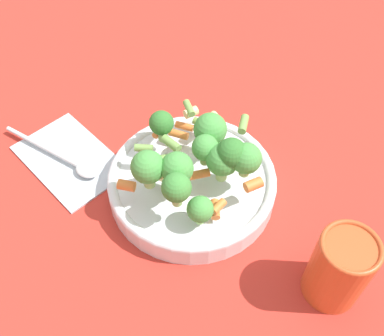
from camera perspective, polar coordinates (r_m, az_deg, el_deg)
name	(u,v)px	position (r m, az deg, el deg)	size (l,w,h in m)	color
ground_plane	(192,191)	(0.64, 0.00, -2.90)	(3.00, 3.00, 0.00)	#B72D23
bowl	(192,182)	(0.62, 0.00, -1.82)	(0.23, 0.23, 0.04)	silver
pasta_salad	(198,157)	(0.56, 0.79, 1.36)	(0.18, 0.21, 0.08)	#8CB766
cup	(340,268)	(0.54, 18.24, -11.96)	(0.07, 0.07, 0.11)	#CC4C23
napkin	(70,159)	(0.70, -15.27, 1.17)	(0.18, 0.14, 0.01)	#B2BCC6
spoon	(67,160)	(0.68, -15.57, 1.03)	(0.17, 0.09, 0.01)	silver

